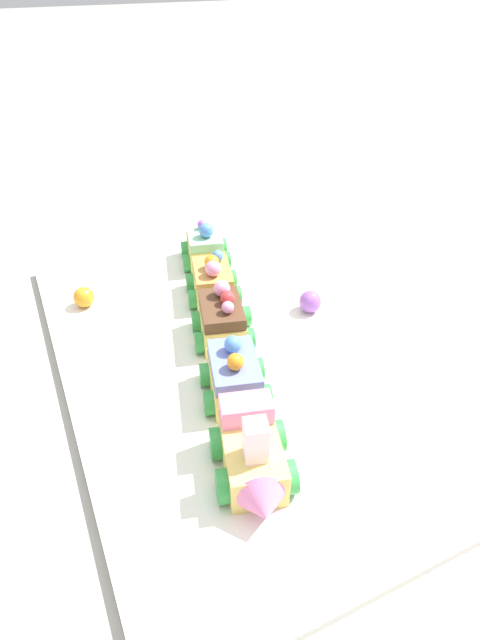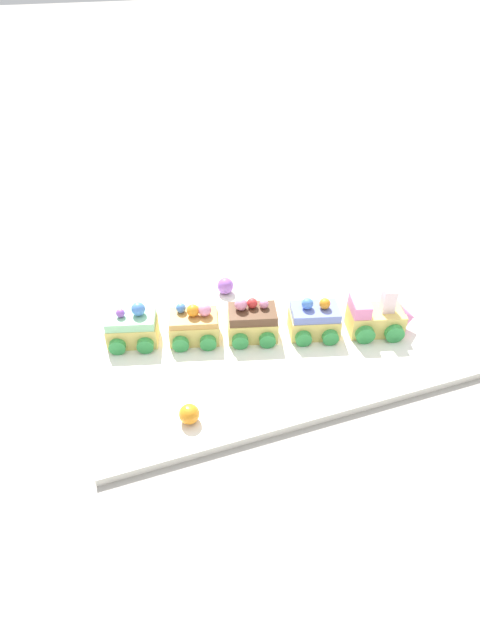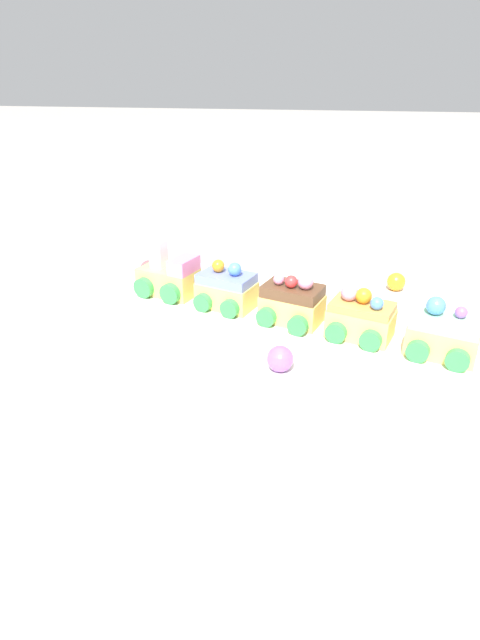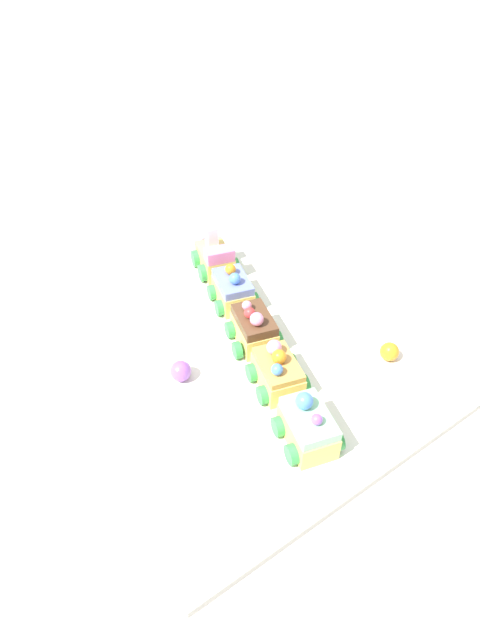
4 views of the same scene
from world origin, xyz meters
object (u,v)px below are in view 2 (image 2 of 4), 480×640
object	(u,v)px
cake_car_mint	(133,328)
gumball_orange	(189,414)
gumball_purple	(225,286)
cake_car_caramel	(194,326)
cake_train_locomotive	(380,318)
cake_car_chocolate	(252,322)
cake_car_blueberry	(314,320)

from	to	relation	value
cake_car_mint	gumball_orange	bearing A→B (deg)	-62.49
gumball_purple	cake_car_caramel	bearing A→B (deg)	-129.21
cake_train_locomotive	cake_car_chocolate	bearing A→B (deg)	179.91
cake_car_caramel	cake_car_chocolate	bearing A→B (deg)	0.16
cake_car_mint	gumball_orange	xyz separation A→B (m)	(0.04, -0.19, -0.01)
cake_car_blueberry	cake_car_chocolate	size ratio (longest dim) A/B	1.00
cake_car_chocolate	cake_car_caramel	xyz separation A→B (m)	(-0.09, 0.02, -0.00)
cake_train_locomotive	gumball_purple	size ratio (longest dim) A/B	3.91
cake_car_caramel	gumball_purple	bearing A→B (deg)	66.03
cake_car_chocolate	gumball_purple	xyz separation A→B (m)	(-0.00, 0.13, -0.01)
cake_train_locomotive	cake_car_chocolate	distance (m)	0.21
cake_car_chocolate	gumball_orange	bearing A→B (deg)	-119.54
cake_car_blueberry	cake_car_chocolate	bearing A→B (deg)	179.82
cake_car_caramel	cake_car_blueberry	bearing A→B (deg)	-0.02
cake_car_chocolate	cake_car_caramel	bearing A→B (deg)	-179.84
cake_car_mint	gumball_orange	size ratio (longest dim) A/B	3.17
cake_train_locomotive	cake_car_chocolate	world-z (taller)	cake_train_locomotive
cake_train_locomotive	cake_car_caramel	world-z (taller)	cake_train_locomotive
cake_train_locomotive	cake_car_chocolate	xyz separation A→B (m)	(-0.20, 0.06, 0.00)
gumball_purple	gumball_orange	size ratio (longest dim) A/B	1.07
cake_car_chocolate	gumball_orange	world-z (taller)	cake_car_chocolate
cake_car_chocolate	gumball_purple	world-z (taller)	cake_car_chocolate
cake_train_locomotive	gumball_orange	distance (m)	0.35
cake_car_chocolate	cake_car_mint	bearing A→B (deg)	-179.92
cake_car_mint	gumball_purple	world-z (taller)	cake_car_mint
cake_car_mint	gumball_purple	bearing A→B (deg)	38.96
cake_train_locomotive	cake_car_blueberry	size ratio (longest dim) A/B	1.32
gumball_orange	cake_car_mint	bearing A→B (deg)	102.26
cake_train_locomotive	cake_car_blueberry	bearing A→B (deg)	180.00
gumball_orange	cake_car_blueberry	bearing A→B (deg)	25.92
gumball_purple	gumball_orange	xyz separation A→B (m)	(-0.14, -0.27, -0.00)
gumball_purple	gumball_orange	bearing A→B (deg)	-116.92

